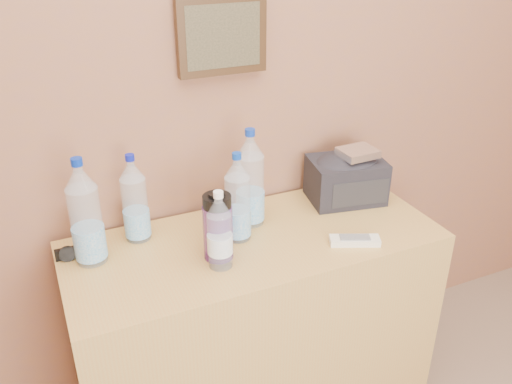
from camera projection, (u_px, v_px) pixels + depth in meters
picture_frame at (222, 36)px, 1.73m from camera, size 0.30×0.03×0.25m
dresser at (255, 329)px, 1.98m from camera, size 1.25×0.52×0.78m
pet_large_a at (86, 217)px, 1.62m from camera, size 0.09×0.09×0.35m
pet_large_b at (135, 203)px, 1.75m from camera, size 0.08×0.08×0.30m
pet_large_c at (250, 183)px, 1.83m from camera, size 0.09×0.09×0.35m
pet_large_d at (238, 202)px, 1.75m from camera, size 0.08×0.08×0.31m
pet_small at (220, 234)px, 1.62m from camera, size 0.07×0.07×0.26m
nalgene_bottle at (218, 226)px, 1.66m from camera, size 0.09×0.09×0.23m
sunglasses at (78, 251)px, 1.71m from camera, size 0.14×0.05×0.04m
ac_remote at (355, 241)px, 1.77m from camera, size 0.17×0.11×0.02m
toiletry_bag at (346, 177)px, 2.02m from camera, size 0.30×0.24×0.18m
foil_packet at (358, 153)px, 1.96m from camera, size 0.13×0.11×0.03m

